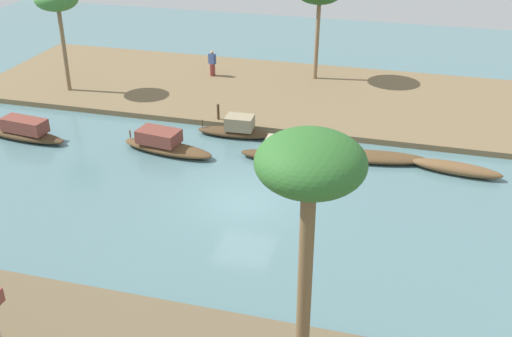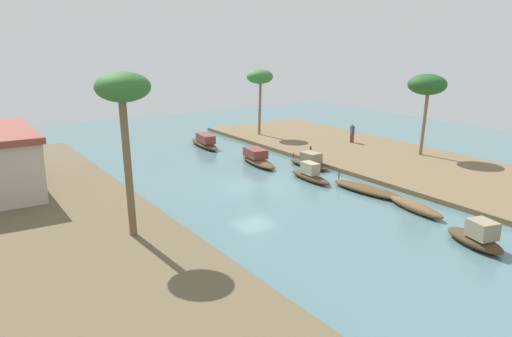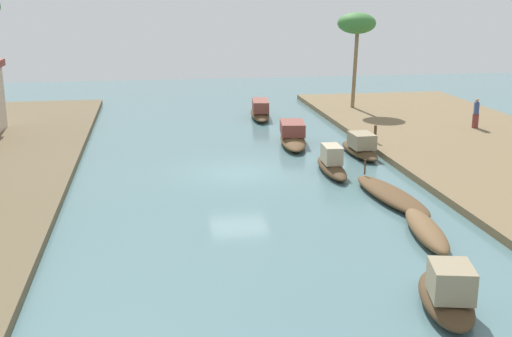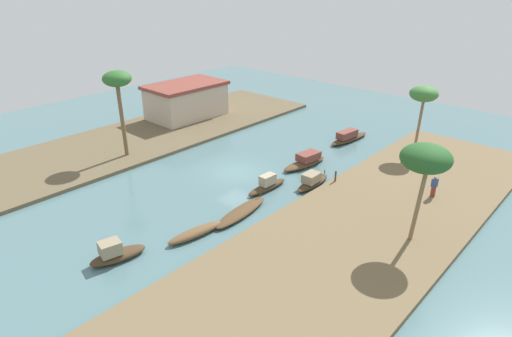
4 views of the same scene
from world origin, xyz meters
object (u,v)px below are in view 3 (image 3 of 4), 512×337
Objects in this scene: sampan_open_hull at (260,111)px; sampan_midstream at (426,230)px; sampan_with_red_awning at (293,136)px; person_on_near_bank at (476,114)px; sampan_with_tall_canopy at (332,164)px; sampan_foreground at (391,195)px; sampan_near_left_bank at (360,147)px; palm_tree_left_far at (357,25)px; sampan_upstream_small at (447,294)px; mooring_post at (375,134)px.

sampan_midstream is (-21.33, -1.78, -0.16)m from sampan_open_hull.
sampan_with_red_awning is 10.68m from person_on_near_bank.
sampan_foreground is at bearing -162.05° from sampan_with_tall_canopy.
sampan_near_left_bank reaches higher than sampan_midstream.
sampan_with_red_awning is 11.68m from palm_tree_left_far.
sampan_open_hull is at bearing 13.62° from sampan_upstream_small.
person_on_near_bank is at bearing -68.91° from mooring_post.
sampan_upstream_small reaches higher than sampan_midstream.
sampan_with_red_awning is at bearing 2.71° from sampan_foreground.
person_on_near_bank is at bearing -114.14° from sampan_open_hull.
sampan_open_hull is at bearing 12.56° from sampan_midstream.
sampan_with_red_awning is 9.95m from sampan_foreground.
sampan_foreground is 19.69m from palm_tree_left_far.
sampan_near_left_bank is at bearing 138.70° from person_on_near_bank.
sampan_foreground is at bearing 1.25° from sampan_upstream_small.
sampan_with_tall_canopy reaches higher than sampan_with_red_awning.
sampan_with_red_awning is 4.18m from mooring_post.
palm_tree_left_far is (27.08, -6.11, 5.12)m from sampan_upstream_small.
mooring_post is at bearing 133.20° from person_on_near_bank.
sampan_open_hull is (10.50, 3.10, 0.01)m from sampan_near_left_bank.
sampan_upstream_small is 0.57× the size of palm_tree_left_far.
sampan_midstream is (4.77, -1.53, -0.20)m from sampan_upstream_small.
mooring_post is at bearing -21.96° from sampan_foreground.
sampan_upstream_small is at bearing -172.77° from sampan_with_red_awning.
sampan_open_hull is 0.90× the size of palm_tree_left_far.
sampan_upstream_small is at bearing 169.99° from sampan_midstream.
sampan_open_hull reaches higher than sampan_midstream.
person_on_near_bank is 0.27× the size of palm_tree_left_far.
sampan_open_hull reaches higher than sampan_with_red_awning.
sampan_midstream is at bearing 169.09° from sampan_foreground.
palm_tree_left_far reaches higher than person_on_near_bank.
sampan_near_left_bank is at bearing -35.56° from sampan_with_tall_canopy.
mooring_post is at bearing -148.11° from sampan_open_hull.
sampan_foreground is at bearing 162.78° from person_on_near_bank.
sampan_with_tall_canopy is (-13.33, -0.90, -0.02)m from sampan_open_hull.
sampan_upstream_small reaches higher than sampan_open_hull.
sampan_midstream is 0.76× the size of sampan_foreground.
sampan_with_tall_canopy is (12.77, -0.65, -0.05)m from sampan_upstream_small.
sampan_foreground is 14.15m from person_on_near_bank.
person_on_near_bank reaches higher than sampan_open_hull.
sampan_with_tall_canopy is 2.44× the size of person_on_near_bank.
sampan_upstream_small is at bearing 161.36° from sampan_foreground.
sampan_foreground reaches higher than sampan_midstream.
sampan_foreground is 3.30× the size of person_on_near_bank.
mooring_post is 11.40m from palm_tree_left_far.
sampan_near_left_bank is 0.73× the size of sampan_open_hull.
sampan_open_hull is 8.25m from palm_tree_left_far.
sampan_with_red_awning reaches higher than sampan_foreground.
sampan_upstream_small is (-15.60, 2.85, 0.05)m from sampan_near_left_bank.
mooring_post is (-1.47, -3.91, 0.30)m from sampan_with_red_awning.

